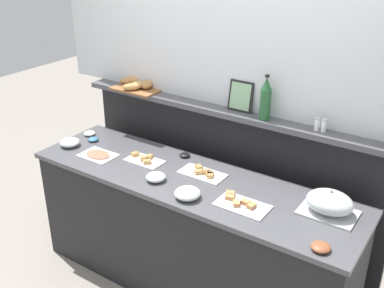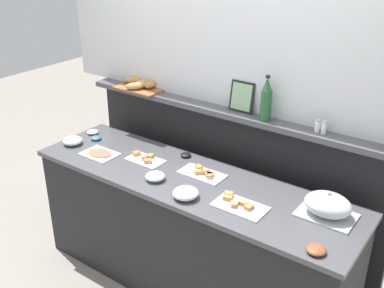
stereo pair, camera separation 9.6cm
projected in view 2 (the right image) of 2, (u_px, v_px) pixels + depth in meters
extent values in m
plane|color=gray|center=(230.00, 244.00, 4.02)|extent=(12.00, 12.00, 0.00)
cube|color=black|center=(189.00, 236.00, 3.39)|extent=(2.38, 0.64, 0.89)
cube|color=#4C4C51|center=(189.00, 181.00, 3.19)|extent=(2.42, 0.68, 0.03)
cube|color=black|center=(228.00, 185.00, 3.69)|extent=(2.52, 0.08, 1.26)
cube|color=#4C4C51|center=(227.00, 111.00, 3.38)|extent=(2.52, 0.22, 0.04)
cube|color=silver|center=(235.00, 16.00, 3.15)|extent=(3.12, 0.08, 1.30)
cube|color=white|center=(145.00, 160.00, 3.43)|extent=(0.29, 0.16, 0.01)
cube|color=#AD7A47|center=(144.00, 158.00, 3.43)|extent=(0.07, 0.07, 0.01)
cube|color=#E5C666|center=(144.00, 157.00, 3.43)|extent=(0.07, 0.07, 0.01)
cube|color=#AD7A47|center=(144.00, 156.00, 3.43)|extent=(0.07, 0.07, 0.01)
cube|color=#AD7A47|center=(150.00, 157.00, 3.45)|extent=(0.05, 0.06, 0.01)
cube|color=#E5C666|center=(150.00, 156.00, 3.44)|extent=(0.05, 0.06, 0.01)
cube|color=#AD7A47|center=(150.00, 155.00, 3.44)|extent=(0.05, 0.06, 0.01)
cube|color=#AD7A47|center=(136.00, 154.00, 3.49)|extent=(0.06, 0.07, 0.01)
cube|color=#E5C666|center=(136.00, 153.00, 3.49)|extent=(0.06, 0.07, 0.01)
cube|color=#AD7A47|center=(136.00, 152.00, 3.49)|extent=(0.06, 0.07, 0.01)
cube|color=#AD7A47|center=(148.00, 162.00, 3.37)|extent=(0.07, 0.07, 0.01)
cube|color=#E5C666|center=(148.00, 161.00, 3.37)|extent=(0.07, 0.07, 0.01)
cube|color=#AD7A47|center=(148.00, 160.00, 3.37)|extent=(0.07, 0.07, 0.01)
cube|color=white|center=(202.00, 174.00, 3.23)|extent=(0.33, 0.17, 0.01)
cube|color=#AD7A47|center=(198.00, 173.00, 3.22)|extent=(0.07, 0.07, 0.01)
cube|color=#E5C666|center=(198.00, 172.00, 3.22)|extent=(0.07, 0.07, 0.01)
cube|color=#AD7A47|center=(198.00, 171.00, 3.22)|extent=(0.07, 0.07, 0.01)
cube|color=#AD7A47|center=(206.00, 173.00, 3.23)|extent=(0.07, 0.07, 0.01)
cube|color=#E5C666|center=(206.00, 172.00, 3.22)|extent=(0.07, 0.07, 0.01)
cube|color=#AD7A47|center=(206.00, 171.00, 3.22)|extent=(0.07, 0.07, 0.01)
cube|color=#AD7A47|center=(209.00, 175.00, 3.20)|extent=(0.07, 0.07, 0.01)
cube|color=#E5C666|center=(209.00, 174.00, 3.20)|extent=(0.07, 0.07, 0.01)
cube|color=#AD7A47|center=(209.00, 173.00, 3.20)|extent=(0.07, 0.07, 0.01)
cube|color=#AD7A47|center=(199.00, 168.00, 3.29)|extent=(0.07, 0.06, 0.01)
cube|color=#E5C666|center=(199.00, 167.00, 3.28)|extent=(0.07, 0.06, 0.01)
cube|color=#AD7A47|center=(199.00, 166.00, 3.28)|extent=(0.07, 0.06, 0.01)
cube|color=#AD7A47|center=(210.00, 177.00, 3.18)|extent=(0.06, 0.07, 0.01)
cube|color=#E5C666|center=(210.00, 176.00, 3.17)|extent=(0.06, 0.07, 0.01)
cube|color=#AD7A47|center=(210.00, 175.00, 3.17)|extent=(0.06, 0.07, 0.01)
cube|color=silver|center=(240.00, 207.00, 2.85)|extent=(0.33, 0.19, 0.01)
cube|color=#B7844C|center=(249.00, 208.00, 2.82)|extent=(0.05, 0.06, 0.01)
cube|color=#D1664C|center=(249.00, 207.00, 2.82)|extent=(0.05, 0.06, 0.01)
cube|color=#B7844C|center=(249.00, 206.00, 2.81)|extent=(0.05, 0.06, 0.01)
cube|color=#B7844C|center=(234.00, 205.00, 2.85)|extent=(0.06, 0.07, 0.01)
cube|color=#D1664C|center=(234.00, 204.00, 2.85)|extent=(0.06, 0.07, 0.01)
cube|color=#B7844C|center=(234.00, 203.00, 2.84)|extent=(0.06, 0.07, 0.01)
cube|color=#B7844C|center=(228.00, 199.00, 2.92)|extent=(0.06, 0.05, 0.01)
cube|color=#D1664C|center=(228.00, 198.00, 2.91)|extent=(0.06, 0.05, 0.01)
cube|color=#B7844C|center=(228.00, 197.00, 2.91)|extent=(0.06, 0.05, 0.01)
cube|color=#B7844C|center=(229.00, 195.00, 2.96)|extent=(0.06, 0.05, 0.01)
cube|color=#D1664C|center=(229.00, 194.00, 2.95)|extent=(0.06, 0.05, 0.01)
cube|color=#B7844C|center=(229.00, 193.00, 2.95)|extent=(0.06, 0.05, 0.01)
cube|color=#B7844C|center=(243.00, 204.00, 2.86)|extent=(0.06, 0.04, 0.01)
cube|color=#D1664C|center=(243.00, 203.00, 2.85)|extent=(0.06, 0.04, 0.01)
cube|color=#B7844C|center=(243.00, 202.00, 2.85)|extent=(0.06, 0.04, 0.01)
cube|color=white|center=(100.00, 154.00, 3.52)|extent=(0.27, 0.20, 0.01)
ellipsoid|color=#D1664C|center=(100.00, 153.00, 3.51)|extent=(0.20, 0.14, 0.01)
cube|color=#B7BABF|center=(326.00, 215.00, 2.77)|extent=(0.34, 0.24, 0.01)
ellipsoid|color=silver|center=(328.00, 205.00, 2.73)|extent=(0.29, 0.23, 0.14)
sphere|color=#B7BABF|center=(329.00, 193.00, 2.70)|extent=(0.02, 0.02, 0.02)
ellipsoid|color=silver|center=(186.00, 193.00, 2.94)|extent=(0.17, 0.17, 0.07)
ellipsoid|color=#F28C4C|center=(186.00, 195.00, 2.95)|extent=(0.13, 0.13, 0.04)
ellipsoid|color=silver|center=(73.00, 141.00, 3.68)|extent=(0.16, 0.16, 0.06)
ellipsoid|color=#F28C4C|center=(73.00, 142.00, 3.68)|extent=(0.12, 0.12, 0.04)
ellipsoid|color=silver|center=(155.00, 176.00, 3.15)|extent=(0.14, 0.14, 0.06)
ellipsoid|color=white|center=(155.00, 178.00, 3.16)|extent=(0.11, 0.11, 0.03)
ellipsoid|color=black|center=(186.00, 155.00, 3.48)|extent=(0.08, 0.08, 0.03)
ellipsoid|color=silver|center=(93.00, 132.00, 3.87)|extent=(0.10, 0.10, 0.03)
ellipsoid|color=teal|center=(96.00, 138.00, 3.76)|extent=(0.09, 0.09, 0.03)
ellipsoid|color=brown|center=(316.00, 250.00, 2.45)|extent=(0.11, 0.11, 0.04)
cylinder|color=#23562D|center=(266.00, 105.00, 3.12)|extent=(0.08, 0.08, 0.22)
cone|color=#23562D|center=(267.00, 84.00, 3.05)|extent=(0.06, 0.06, 0.08)
cylinder|color=black|center=(268.00, 77.00, 3.03)|extent=(0.03, 0.03, 0.02)
cylinder|color=white|center=(317.00, 127.00, 2.96)|extent=(0.03, 0.03, 0.08)
cylinder|color=#B7BABF|center=(318.00, 120.00, 2.94)|extent=(0.03, 0.03, 0.01)
cylinder|color=white|center=(324.00, 128.00, 2.94)|extent=(0.03, 0.03, 0.08)
cylinder|color=#B7BABF|center=(325.00, 122.00, 2.92)|extent=(0.03, 0.03, 0.01)
cube|color=brown|center=(141.00, 88.00, 3.78)|extent=(0.40, 0.26, 0.02)
ellipsoid|color=tan|center=(141.00, 84.00, 3.74)|extent=(0.11, 0.15, 0.06)
ellipsoid|color=#B7844C|center=(132.00, 80.00, 3.86)|extent=(0.17, 0.14, 0.05)
ellipsoid|color=#B7844C|center=(136.00, 79.00, 3.86)|extent=(0.14, 0.11, 0.07)
ellipsoid|color=#B7844C|center=(134.00, 86.00, 3.71)|extent=(0.16, 0.16, 0.06)
ellipsoid|color=#AD7A47|center=(150.00, 84.00, 3.75)|extent=(0.14, 0.17, 0.07)
cube|color=black|center=(242.00, 97.00, 3.27)|extent=(0.19, 0.05, 0.22)
cube|color=#8CB78C|center=(241.00, 97.00, 3.27)|extent=(0.16, 0.04, 0.19)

